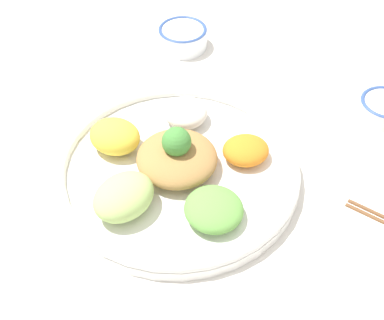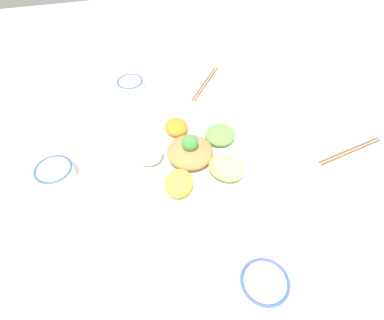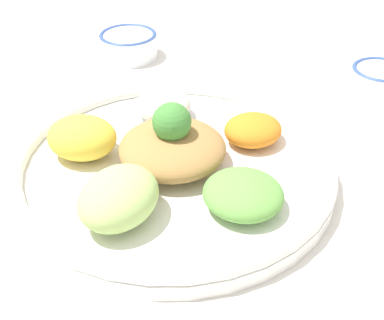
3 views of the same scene
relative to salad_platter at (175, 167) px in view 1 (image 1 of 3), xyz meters
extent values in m
plane|color=white|center=(-0.03, 0.00, -0.03)|extent=(2.40, 2.40, 0.00)
cylinder|color=white|center=(0.00, 0.00, -0.02)|extent=(0.40, 0.40, 0.02)
torus|color=white|center=(0.00, 0.00, 0.00)|extent=(0.40, 0.40, 0.02)
ellipsoid|color=#B7DB7A|center=(-0.08, -0.08, 0.02)|extent=(0.13, 0.13, 0.06)
ellipsoid|color=#6BAD4C|center=(0.06, -0.10, 0.01)|extent=(0.12, 0.12, 0.04)
ellipsoid|color=orange|center=(0.12, 0.02, 0.01)|extent=(0.09, 0.08, 0.04)
ellipsoid|color=white|center=(0.02, 0.12, 0.01)|extent=(0.09, 0.09, 0.04)
ellipsoid|color=yellow|center=(-0.10, 0.06, 0.02)|extent=(0.11, 0.11, 0.05)
ellipsoid|color=#AD7F47|center=(0.00, 0.00, 0.02)|extent=(0.13, 0.13, 0.05)
sphere|color=#478E3D|center=(0.00, 0.00, 0.06)|extent=(0.05, 0.05, 0.05)
cylinder|color=white|center=(0.03, 0.38, 0.00)|extent=(0.10, 0.10, 0.04)
torus|color=#38569E|center=(0.03, 0.38, 0.02)|extent=(0.10, 0.10, 0.01)
cylinder|color=#5B3319|center=(0.03, 0.38, 0.01)|extent=(0.08, 0.08, 0.00)
cylinder|color=white|center=(0.39, 0.13, -0.01)|extent=(0.09, 0.09, 0.03)
cube|color=silver|center=(-0.24, 0.28, -0.02)|extent=(0.07, 0.06, 0.01)
ellipsoid|color=silver|center=(-0.20, 0.24, -0.02)|extent=(0.06, 0.06, 0.01)
camera|label=1|loc=(0.00, -0.59, 0.64)|focal=50.00mm
camera|label=2|loc=(-0.59, 0.13, 0.69)|focal=30.00mm
camera|label=3|loc=(-0.14, -0.52, 0.38)|focal=50.00mm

